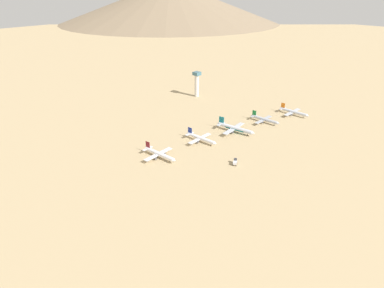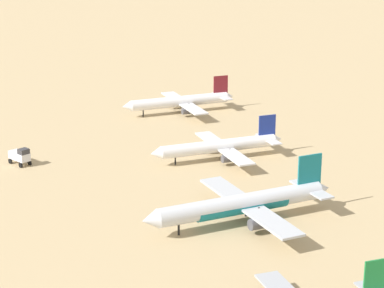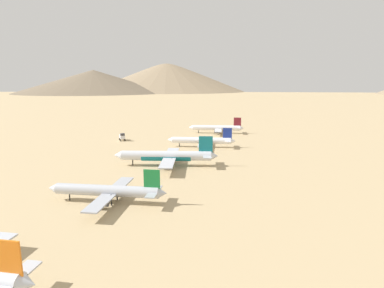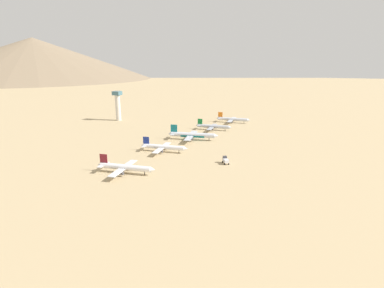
% 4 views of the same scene
% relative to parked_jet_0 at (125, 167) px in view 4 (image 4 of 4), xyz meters
% --- Properties ---
extents(ground_plane, '(1800.00, 1800.00, 0.00)m').
position_rel_parked_jet_0_xyz_m(ground_plane, '(13.74, 75.90, -3.15)').
color(ground_plane, tan).
extents(parked_jet_0, '(32.43, 26.35, 9.35)m').
position_rel_parked_jet_0_xyz_m(parked_jet_0, '(0.00, 0.00, 0.00)').
color(parked_jet_0, white).
rests_on(parked_jet_0, ground).
extents(parked_jet_1, '(31.50, 25.58, 9.09)m').
position_rel_parked_jet_0_xyz_m(parked_jet_1, '(3.88, 41.04, -0.09)').
color(parked_jet_1, white).
rests_on(parked_jet_1, ground).
extents(parked_jet_2, '(37.38, 30.48, 10.78)m').
position_rel_parked_jet_0_xyz_m(parked_jet_2, '(12.39, 75.40, 0.44)').
color(parked_jet_2, silver).
rests_on(parked_jet_2, ground).
extents(parked_jet_3, '(30.61, 24.81, 8.84)m').
position_rel_parked_jet_0_xyz_m(parked_jet_3, '(18.93, 111.50, -0.17)').
color(parked_jet_3, '#B2B7C1').
rests_on(parked_jet_3, ground).
extents(parked_jet_4, '(31.94, 25.88, 9.23)m').
position_rel_parked_jet_0_xyz_m(parked_jet_4, '(28.75, 147.43, -0.04)').
color(parked_jet_4, silver).
rests_on(parked_jet_4, ground).
extents(service_truck, '(4.73, 5.70, 3.90)m').
position_rel_parked_jet_0_xyz_m(service_truck, '(46.40, 30.68, -1.07)').
color(service_truck, silver).
rests_on(service_truck, ground).
extents(control_tower, '(7.20, 7.20, 28.00)m').
position_rel_parked_jet_0_xyz_m(control_tower, '(-78.20, 124.45, 12.54)').
color(control_tower, beige).
rests_on(control_tower, ground).
extents(desert_hill_1, '(705.77, 705.77, 122.86)m').
position_rel_parked_jet_0_xyz_m(desert_hill_1, '(-679.04, 642.80, 58.28)').
color(desert_hill_1, '#847056').
rests_on(desert_hill_1, ground).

